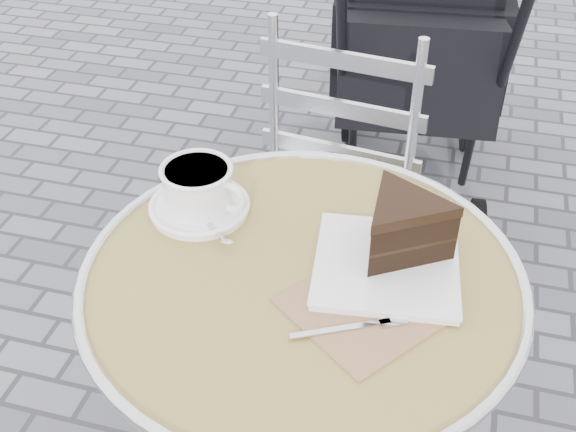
% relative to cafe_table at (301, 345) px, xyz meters
% --- Properties ---
extents(cafe_table, '(0.72, 0.72, 0.74)m').
position_rel_cafe_table_xyz_m(cafe_table, '(0.00, 0.00, 0.00)').
color(cafe_table, silver).
rests_on(cafe_table, ground).
extents(cappuccino_set, '(0.18, 0.18, 0.09)m').
position_rel_cafe_table_xyz_m(cappuccino_set, '(-0.22, 0.12, 0.20)').
color(cappuccino_set, white).
rests_on(cappuccino_set, cafe_table).
extents(cake_plate_set, '(0.29, 0.36, 0.12)m').
position_rel_cafe_table_xyz_m(cake_plate_set, '(0.14, 0.07, 0.22)').
color(cake_plate_set, '#976B53').
rests_on(cake_plate_set, cafe_table).
extents(bistro_chair, '(0.44, 0.44, 0.89)m').
position_rel_cafe_table_xyz_m(bistro_chair, '(-0.07, 0.54, -0.02)').
color(bistro_chair, silver).
rests_on(bistro_chair, ground).
extents(baby_stroller, '(0.59, 1.12, 1.12)m').
position_rel_cafe_table_xyz_m(baby_stroller, '(0.04, 1.38, -0.07)').
color(baby_stroller, black).
rests_on(baby_stroller, ground).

